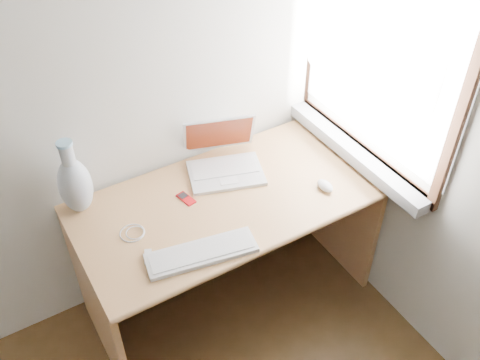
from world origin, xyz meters
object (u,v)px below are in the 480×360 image
laptop (221,160)px  external_keyboard (202,253)px  vase (75,184)px  desk (220,219)px

laptop → external_keyboard: (-0.34, -0.43, -0.04)m
vase → desk: bearing=-17.4°
desk → laptop: 0.30m
desk → external_keyboard: 0.47m
vase → external_keyboard: bearing=-56.9°
desk → external_keyboard: (-0.26, -0.33, 0.22)m
external_keyboard → vase: vase is taller
laptop → external_keyboard: size_ratio=0.86×
laptop → vase: (-0.67, 0.08, 0.10)m
desk → vase: bearing=162.6°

